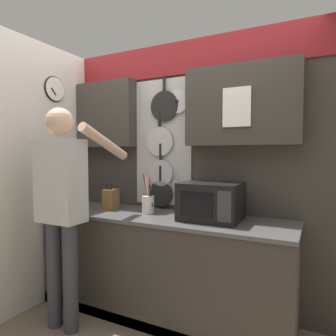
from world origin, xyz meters
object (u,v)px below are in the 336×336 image
object	(u,v)px
utensil_crock	(148,202)
person	(62,197)
microwave	(211,201)
knife_block	(111,199)

from	to	relation	value
utensil_crock	person	bearing A→B (deg)	-129.29
microwave	knife_block	xyz separation A→B (m)	(-1.02, 0.00, -0.05)
knife_block	utensil_crock	size ratio (longest dim) A/B	0.72
knife_block	utensil_crock	bearing A→B (deg)	0.06
person	utensil_crock	bearing A→B (deg)	50.71
microwave	person	size ratio (longest dim) A/B	0.27
utensil_crock	person	distance (m)	0.75
person	microwave	bearing A→B (deg)	28.12
microwave	knife_block	world-z (taller)	microwave
utensil_crock	knife_block	bearing A→B (deg)	-179.94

